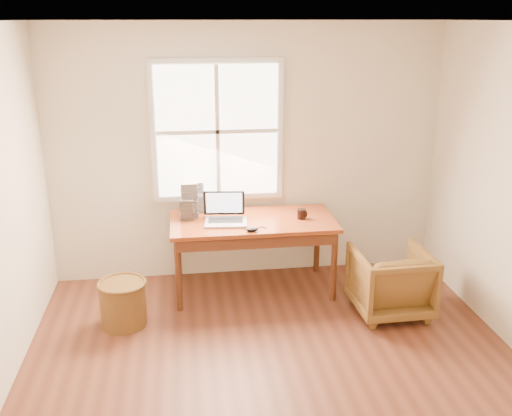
% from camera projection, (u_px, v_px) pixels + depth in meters
% --- Properties ---
extents(room_shell, '(4.04, 4.54, 2.64)m').
position_uv_depth(room_shell, '(280.00, 221.00, 3.84)').
color(room_shell, brown).
rests_on(room_shell, ground).
extents(desk, '(1.60, 0.80, 0.04)m').
position_uv_depth(desk, '(253.00, 221.00, 5.57)').
color(desk, brown).
rests_on(desk, room_shell).
extents(armchair, '(0.68, 0.70, 0.62)m').
position_uv_depth(armchair, '(390.00, 281.00, 5.26)').
color(armchair, brown).
rests_on(armchair, room_shell).
extents(wicker_stool, '(0.50, 0.50, 0.40)m').
position_uv_depth(wicker_stool, '(123.00, 304.00, 5.07)').
color(wicker_stool, brown).
rests_on(wicker_stool, room_shell).
extents(laptop, '(0.48, 0.49, 0.32)m').
position_uv_depth(laptop, '(226.00, 208.00, 5.40)').
color(laptop, '#AAACB1').
rests_on(laptop, desk).
extents(mouse, '(0.12, 0.08, 0.04)m').
position_uv_depth(mouse, '(252.00, 230.00, 5.24)').
color(mouse, black).
rests_on(mouse, desk).
extents(coffee_mug, '(0.11, 0.11, 0.09)m').
position_uv_depth(coffee_mug, '(301.00, 214.00, 5.57)').
color(coffee_mug, black).
rests_on(coffee_mug, desk).
extents(cd_stack_a, '(0.17, 0.16, 0.31)m').
position_uv_depth(cd_stack_a, '(195.00, 196.00, 5.77)').
color(cd_stack_a, silver).
rests_on(cd_stack_a, desk).
extents(cd_stack_b, '(0.14, 0.13, 0.20)m').
position_uv_depth(cd_stack_b, '(187.00, 209.00, 5.55)').
color(cd_stack_b, '#232227').
rests_on(cd_stack_b, desk).
extents(cd_stack_c, '(0.16, 0.14, 0.35)m').
position_uv_depth(cd_stack_c, '(189.00, 199.00, 5.59)').
color(cd_stack_c, '#A7A5B3').
rests_on(cd_stack_c, desk).
extents(cd_stack_d, '(0.18, 0.16, 0.19)m').
position_uv_depth(cd_stack_d, '(202.00, 202.00, 5.77)').
color(cd_stack_d, silver).
rests_on(cd_stack_d, desk).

